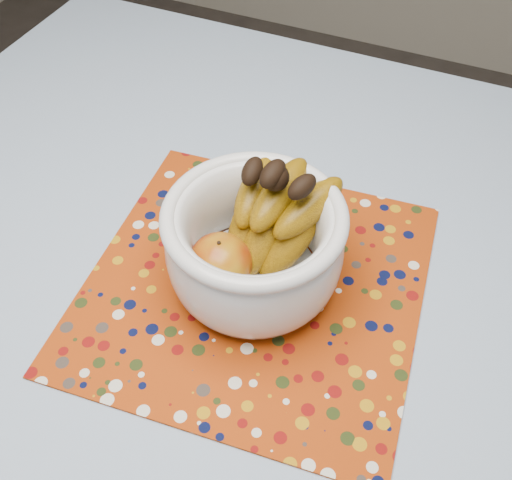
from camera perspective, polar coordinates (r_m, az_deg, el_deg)
table at (r=0.88m, az=-3.90°, el=-8.85°), size 1.20×1.20×0.75m
tablecloth at (r=0.82m, az=-4.20°, el=-5.77°), size 1.32×1.32×0.01m
placemat at (r=0.82m, az=-0.14°, el=-4.28°), size 0.48×0.48×0.00m
fruit_bowl at (r=0.76m, az=0.49°, el=0.39°), size 0.24×0.24×0.19m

